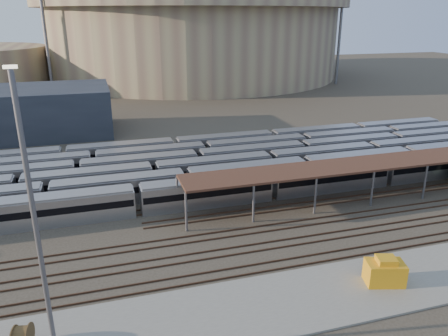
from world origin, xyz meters
The scene contains 13 objects.
ground centered at (0.00, 0.00, 0.00)m, with size 420.00×420.00×0.00m, color #383026.
apron centered at (-5.00, -15.00, 0.10)m, with size 50.00×9.00×0.20m, color gray.
subway_trains centered at (-2.51, 18.50, 1.80)m, with size 127.41×23.90×3.60m.
inspection_shed centered at (22.00, 4.00, 4.98)m, with size 60.30×6.00×5.30m.
empty_tracks centered at (0.00, -5.00, 0.09)m, with size 170.00×9.62×0.18m.
stadium centered at (25.00, 140.00, 16.47)m, with size 124.00×124.00×32.50m.
service_building centered at (-35.00, 55.00, 5.00)m, with size 42.00×20.00×10.00m, color #1E232D.
floodlight_0 centered at (-30.00, 110.00, 20.65)m, with size 4.00×1.00×38.40m.
floodlight_2 centered at (70.00, 100.00, 20.65)m, with size 4.00×1.00×38.40m.
floodlight_3 centered at (-10.00, 160.00, 20.65)m, with size 4.00×1.00×38.40m.
cable_reel_west centered at (-24.38, -14.39, 1.19)m, with size 1.98×1.98×1.10m, color brown.
yard_light_pole centered at (-21.86, -16.35, 11.18)m, with size 0.82×0.36×21.79m.
yellow_equipment centered at (7.98, -15.08, 1.32)m, with size 3.57×2.23×2.23m, color orange.
Camera 1 is at (-17.28, -45.31, 24.87)m, focal length 35.00 mm.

